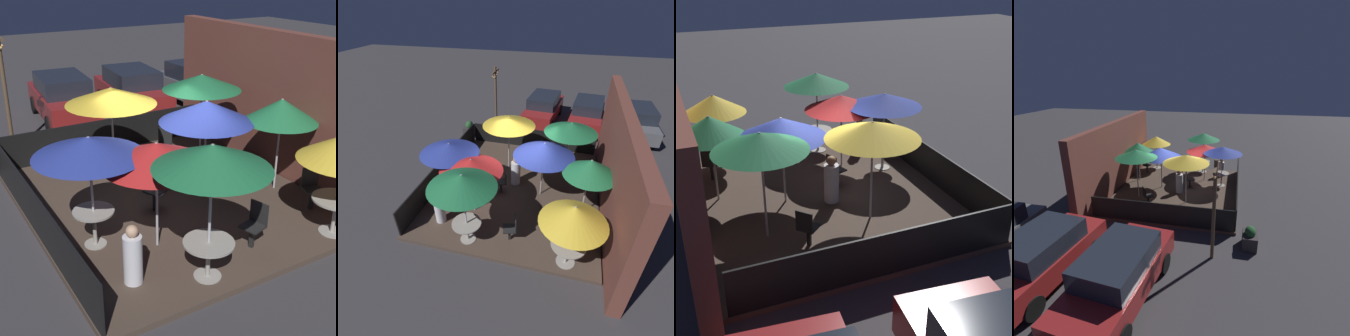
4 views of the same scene
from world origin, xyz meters
TOP-DOWN VIEW (x-y plane):
  - ground_plane at (0.00, 0.00)m, footprint 60.00×60.00m
  - patio_deck at (0.00, 0.00)m, footprint 7.05×6.28m
  - building_wall at (0.00, 3.37)m, footprint 8.65×0.36m
  - fence_front at (0.00, -3.10)m, footprint 6.85×0.05m
  - fence_side_left at (-3.48, 0.00)m, footprint 0.05×6.08m
  - patio_umbrella_0 at (3.08, 2.13)m, footprint 1.81×1.81m
  - patio_umbrella_1 at (1.02, -2.23)m, footprint 2.08×2.08m
  - patio_umbrella_2 at (2.98, -0.93)m, footprint 1.97×1.97m
  - patio_umbrella_3 at (-1.39, -0.70)m, footprint 2.17×2.17m
  - patio_umbrella_4 at (-1.25, 1.78)m, footprint 2.04×2.04m
  - patio_umbrella_5 at (0.90, 2.52)m, footprint 1.72×1.72m
  - patio_umbrella_6 at (1.66, -1.20)m, footprint 2.09×2.09m
  - patio_umbrella_7 at (0.14, 0.96)m, footprint 2.19×2.19m
  - dining_table_0 at (3.08, 2.13)m, footprint 0.99×0.99m
  - dining_table_1 at (1.02, -2.23)m, footprint 0.80×0.80m
  - dining_table_2 at (2.98, -0.93)m, footprint 0.90×0.90m
  - patio_chair_0 at (2.07, 2.51)m, footprint 0.52×0.52m
  - patio_chair_1 at (-1.98, 1.07)m, footprint 0.57×0.57m
  - patio_chair_2 at (2.63, 0.41)m, footprint 0.49×0.49m
  - patio_chair_3 at (0.40, -0.49)m, footprint 0.51×0.51m
  - patron_0 at (2.45, -2.12)m, footprint 0.45×0.45m
  - patron_1 at (-0.29, -0.13)m, footprint 0.46×0.46m
  - planter_box at (-4.13, -3.63)m, footprint 0.75×0.53m
  - light_post at (-5.03, -2.34)m, footprint 1.10×0.12m
  - parked_car_0 at (-7.25, 0.02)m, footprint 4.44×2.12m
  - parked_car_1 at (-7.01, 2.62)m, footprint 4.30×2.11m
  - parked_car_2 at (-6.58, 5.22)m, footprint 4.09×1.87m

SIDE VIEW (x-z plane):
  - ground_plane at x=0.00m, z-range 0.00..0.00m
  - patio_deck at x=0.00m, z-range 0.00..0.12m
  - planter_box at x=-4.13m, z-range -0.05..0.80m
  - fence_front at x=0.00m, z-range 0.12..1.07m
  - fence_side_left at x=-3.48m, z-range 0.12..1.07m
  - patio_chair_1 at x=-1.98m, z-range 0.16..1.07m
  - patio_chair_2 at x=2.63m, z-range 0.16..1.07m
  - patron_0 at x=2.45m, z-range 0.06..1.18m
  - patio_chair_0 at x=2.07m, z-range 0.17..1.10m
  - patio_chair_3 at x=0.40m, z-range 0.17..1.11m
  - patron_1 at x=-0.29m, z-range 0.06..1.30m
  - dining_table_2 at x=2.98m, z-range 0.33..1.04m
  - dining_table_1 at x=1.02m, z-range 0.33..1.09m
  - dining_table_0 at x=3.08m, z-range 0.35..1.12m
  - parked_car_2 at x=-6.58m, z-range 0.03..1.65m
  - parked_car_1 at x=-7.01m, z-range 0.03..1.65m
  - parked_car_0 at x=-7.25m, z-range 0.04..1.66m
  - building_wall at x=0.00m, z-range 0.00..3.69m
  - patio_umbrella_0 at x=3.08m, z-range 0.92..3.05m
  - light_post at x=-5.03m, z-range 0.22..3.81m
  - patio_umbrella_6 at x=1.66m, z-range 0.97..3.11m
  - patio_umbrella_5 at x=0.90m, z-range 0.97..3.21m
  - patio_umbrella_7 at x=0.14m, z-range 0.98..3.22m
  - patio_umbrella_1 at x=1.02m, z-range 1.05..3.30m
  - patio_umbrella_3 at x=-1.39m, z-range 1.13..3.55m
  - patio_umbrella_4 at x=-1.25m, z-range 1.16..3.63m
  - patio_umbrella_2 at x=2.98m, z-range 1.15..3.65m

